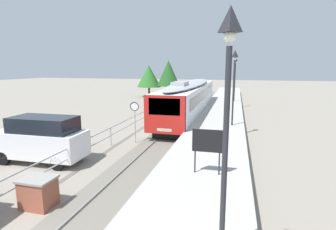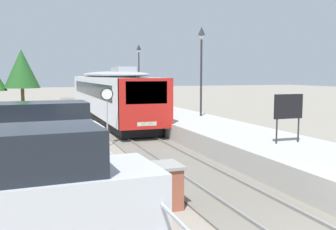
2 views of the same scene
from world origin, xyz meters
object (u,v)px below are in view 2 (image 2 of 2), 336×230
brick_utility_cabinet (158,186)px  parked_van_silver (14,199)px  platform_notice_board (288,108)px  parked_van_white (27,140)px  commuter_train (109,92)px  platform_lamp_far_end (139,62)px  speed_limit_sign (107,102)px  platform_lamp_mid_platform (201,54)px

brick_utility_cabinet → parked_van_silver: parked_van_silver is taller
platform_notice_board → parked_van_white: platform_notice_board is taller
commuter_train → platform_lamp_far_end: 8.77m
platform_lamp_far_end → brick_utility_cabinet: size_ratio=4.42×
speed_limit_sign → parked_van_silver: bearing=-108.6°
platform_lamp_mid_platform → brick_utility_cabinet: size_ratio=4.42×
commuter_train → parked_van_silver: commuter_train is taller
platform_lamp_far_end → parked_van_silver: 30.08m
commuter_train → platform_lamp_mid_platform: (4.32, -6.88, 2.47)m
commuter_train → platform_lamp_mid_platform: 8.49m
brick_utility_cabinet → parked_van_white: (-3.15, 4.04, 0.72)m
brick_utility_cabinet → parked_van_white: 5.17m
platform_notice_board → brick_utility_cabinet: 6.58m
parked_van_white → brick_utility_cabinet: bearing=-52.0°
speed_limit_sign → platform_notice_board: bearing=-48.6°
platform_lamp_far_end → parked_van_white: size_ratio=1.09×
parked_van_silver → platform_lamp_far_end: bearing=70.5°
speed_limit_sign → brick_utility_cabinet: speed_limit_sign is taller
speed_limit_sign → brick_utility_cabinet: size_ratio=2.32×
platform_notice_board → brick_utility_cabinet: bearing=-157.0°
platform_lamp_mid_platform → speed_limit_sign: size_ratio=1.91×
platform_notice_board → brick_utility_cabinet: size_ratio=1.49×
commuter_train → platform_notice_board: bearing=-77.9°
commuter_train → platform_lamp_far_end: platform_lamp_far_end is taller
platform_lamp_far_end → parked_van_white: platform_lamp_far_end is taller
parked_van_silver → parked_van_white: (0.15, 6.20, 0.00)m
commuter_train → platform_lamp_far_end: (4.32, 7.22, 2.47)m
platform_lamp_far_end → parked_van_silver: platform_lamp_far_end is taller
platform_lamp_far_end → parked_van_white: 24.30m
parked_van_silver → parked_van_white: same height
platform_notice_board → parked_van_silver: size_ratio=0.36×
platform_lamp_far_end → parked_van_silver: bearing=-109.5°
platform_notice_board → parked_van_white: size_ratio=0.37×
speed_limit_sign → parked_van_silver: speed_limit_sign is taller
brick_utility_cabinet → commuter_train: bearing=82.8°
platform_notice_board → parked_van_white: bearing=170.3°
speed_limit_sign → brick_utility_cabinet: bearing=-92.4°
speed_limit_sign → parked_van_white: bearing=-126.7°
commuter_train → brick_utility_cabinet: bearing=-97.2°
platform_lamp_far_end → brick_utility_cabinet: 27.15m
parked_van_silver → speed_limit_sign: bearing=71.4°
commuter_train → parked_van_white: size_ratio=4.05×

